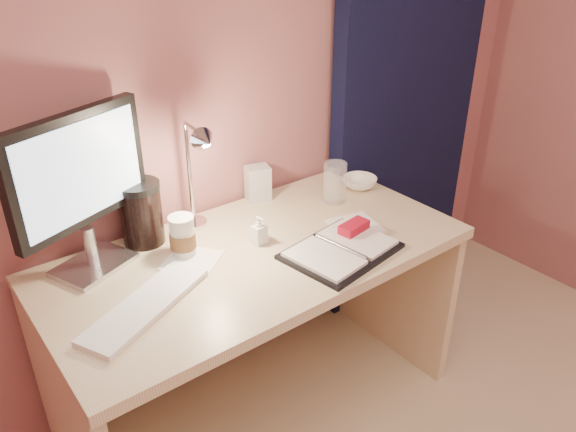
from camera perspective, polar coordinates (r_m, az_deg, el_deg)
room at (r=2.53m, az=10.83°, el=14.57°), size 3.50×3.50×3.50m
desk at (r=2.04m, az=-4.20°, el=-8.02°), size 1.40×0.70×0.73m
monitor at (r=1.74m, az=-20.58°, el=3.42°), size 0.45×0.24×0.50m
keyboard at (r=1.65m, az=-14.23°, el=-8.76°), size 0.45×0.30×0.02m
planner at (r=1.86m, az=5.51°, el=-3.24°), size 0.39×0.32×0.06m
paper_a at (r=1.88m, az=4.33°, el=-3.20°), size 0.16×0.16×0.00m
paper_b at (r=2.02m, az=6.82°, el=-0.94°), size 0.19×0.19×0.00m
paper_c at (r=1.83m, az=-9.76°, el=-4.47°), size 0.23×0.23×0.00m
coffee_cup at (r=1.84m, az=-10.67°, el=-2.10°), size 0.09×0.09×0.14m
clear_cup at (r=2.16m, az=4.78°, el=3.44°), size 0.09×0.09×0.16m
bowl at (r=2.30m, az=7.30°, el=3.40°), size 0.17×0.17×0.04m
lotion_bottle at (r=1.88m, az=-2.99°, el=-1.43°), size 0.05×0.05×0.10m
dark_jar at (r=1.93m, az=-14.65°, el=-0.01°), size 0.14×0.14×0.20m
product_box at (r=2.18m, az=-3.09°, el=3.37°), size 0.11×0.09×0.14m
desk_lamp at (r=1.85m, az=-8.24°, el=4.91°), size 0.11×0.25×0.41m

